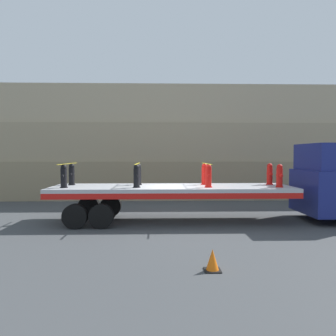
{
  "coord_description": "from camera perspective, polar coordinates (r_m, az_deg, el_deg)",
  "views": [
    {
      "loc": [
        -0.5,
        -12.46,
        2.56
      ],
      "look_at": [
        -0.15,
        0.0,
        2.06
      ],
      "focal_mm": 35.0,
      "sensor_mm": 36.0,
      "label": 1
    }
  ],
  "objects": [
    {
      "name": "fire_hydrant_black_near_1",
      "position": [
        11.97,
        -5.5,
        -1.44
      ],
      "size": [
        0.28,
        0.47,
        0.85
      ],
      "color": "black",
      "rests_on": "flatbed_trailer"
    },
    {
      "name": "cargo_strap_front",
      "position": [
        12.59,
        6.7,
        0.76
      ],
      "size": [
        0.05,
        2.64,
        0.01
      ],
      "color": "yellow",
      "rests_on": "fire_hydrant_red_near_2"
    },
    {
      "name": "traffic_cone",
      "position": [
        7.56,
        7.75,
        -15.64
      ],
      "size": [
        0.37,
        0.37,
        0.48
      ],
      "color": "black",
      "rests_on": "ground_plane"
    },
    {
      "name": "fire_hydrant_black_far_0",
      "position": [
        13.47,
        -16.44,
        -1.1
      ],
      "size": [
        0.28,
        0.47,
        0.85
      ],
      "color": "black",
      "rests_on": "flatbed_trailer"
    },
    {
      "name": "cargo_strap_rear",
      "position": [
        12.93,
        -17.07,
        0.72
      ],
      "size": [
        0.05,
        2.64,
        0.01
      ],
      "color": "yellow",
      "rests_on": "fire_hydrant_black_near_0"
    },
    {
      "name": "ground_plane",
      "position": [
        12.73,
        0.7,
        -9.29
      ],
      "size": [
        120.0,
        120.0,
        0.0
      ],
      "primitive_type": "plane",
      "color": "#3F4244"
    },
    {
      "name": "fire_hydrant_red_far_2",
      "position": [
        13.15,
        6.35,
        -1.1
      ],
      "size": [
        0.28,
        0.47,
        0.85
      ],
      "color": "red",
      "rests_on": "flatbed_trailer"
    },
    {
      "name": "fire_hydrant_red_far_3",
      "position": [
        13.76,
        17.28,
        -1.04
      ],
      "size": [
        0.28,
        0.47,
        0.85
      ],
      "color": "red",
      "rests_on": "flatbed_trailer"
    },
    {
      "name": "cargo_strap_middle",
      "position": [
        12.49,
        -5.34,
        0.76
      ],
      "size": [
        0.05,
        2.64,
        0.01
      ],
      "color": "yellow",
      "rests_on": "fire_hydrant_black_near_1"
    },
    {
      "name": "flatbed_trailer",
      "position": [
        12.54,
        -2.13,
        -4.36
      ],
      "size": [
        9.1,
        2.55,
        1.36
      ],
      "color": "#B2B2B7",
      "rests_on": "ground_plane"
    },
    {
      "name": "rock_cliff",
      "position": [
        19.71,
        -0.15,
        4.36
      ],
      "size": [
        60.0,
        3.3,
        6.52
      ],
      "color": "gray",
      "rests_on": "ground_plane"
    },
    {
      "name": "fire_hydrant_red_near_3",
      "position": [
        12.75,
        18.84,
        -1.32
      ],
      "size": [
        0.28,
        0.47,
        0.85
      ],
      "color": "red",
      "rests_on": "flatbed_trailer"
    },
    {
      "name": "fire_hydrant_black_far_1",
      "position": [
        13.04,
        -5.18,
        -1.13
      ],
      "size": [
        0.28,
        0.47,
        0.85
      ],
      "color": "black",
      "rests_on": "flatbed_trailer"
    },
    {
      "name": "fire_hydrant_red_near_2",
      "position": [
        12.08,
        7.06,
        -1.41
      ],
      "size": [
        0.28,
        0.47,
        0.85
      ],
      "color": "red",
      "rests_on": "flatbed_trailer"
    },
    {
      "name": "fire_hydrant_black_near_0",
      "position": [
        12.43,
        -17.7,
        -1.4
      ],
      "size": [
        0.28,
        0.47,
        0.85
      ],
      "color": "black",
      "rests_on": "flatbed_trailer"
    }
  ]
}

